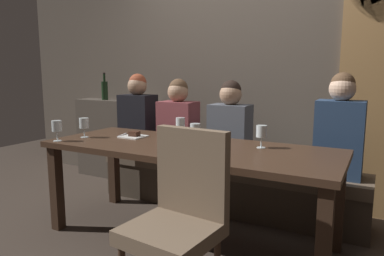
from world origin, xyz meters
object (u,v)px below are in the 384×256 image
diner_redhead (138,115)px  wine_bottle_dark_red (105,90)px  diner_bearded (178,121)px  diner_near_end (340,128)px  dessert_plate (134,136)px  diner_far_end (230,125)px  wine_glass_end_left (57,127)px  chair_near_side (180,210)px  wine_glass_far_right (195,130)px  wine_glass_center_back (261,132)px  banquette_bench (224,185)px  dining_table (188,157)px  wine_glass_near_left (84,124)px  wine_glass_near_right (180,123)px  fork_on_table (122,135)px

diner_redhead → wine_bottle_dark_red: 0.80m
diner_bearded → diner_near_end: 1.46m
diner_near_end → dessert_plate: (-1.54, -0.64, -0.09)m
diner_far_end → wine_glass_end_left: size_ratio=4.63×
chair_near_side → wine_glass_far_right: chair_near_side is taller
wine_glass_center_back → wine_glass_end_left: (-1.50, -0.52, 0.00)m
banquette_bench → diner_near_end: diner_near_end is taller
wine_glass_center_back → dining_table: bearing=-161.3°
chair_near_side → wine_bottle_dark_red: 2.74m
chair_near_side → diner_near_end: size_ratio=1.18×
chair_near_side → wine_glass_near_left: (-1.27, 0.60, 0.30)m
chair_near_side → wine_glass_near_right: size_ratio=5.98×
diner_far_end → fork_on_table: 0.97m
diner_bearded → wine_glass_center_back: (0.99, -0.51, 0.04)m
diner_far_end → wine_glass_center_back: diner_far_end is taller
banquette_bench → diner_redhead: (-1.00, 0.02, 0.61)m
chair_near_side → fork_on_table: 1.35m
chair_near_side → dessert_plate: size_ratio=5.16×
wine_bottle_dark_red → dining_table: bearing=-30.6°
diner_far_end → fork_on_table: size_ratio=4.47×
dining_table → wine_bottle_dark_red: wine_bottle_dark_red is taller
diner_far_end → wine_glass_near_left: size_ratio=4.63×
fork_on_table → wine_glass_end_left: bearing=-136.5°
diner_near_end → wine_glass_far_right: size_ratio=5.06×
diner_bearded → wine_glass_center_back: size_ratio=4.69×
chair_near_side → dessert_plate: chair_near_side is taller
diner_far_end → wine_glass_far_right: bearing=-90.0°
dining_table → diner_near_end: bearing=36.4°
chair_near_side → fork_on_table: chair_near_side is taller
diner_redhead → wine_glass_near_left: diner_redhead is taller
banquette_bench → diner_redhead: size_ratio=3.06×
dessert_plate → fork_on_table: (-0.14, 0.02, -0.01)m
wine_glass_center_back → wine_glass_near_left: (-1.43, -0.30, 0.00)m
chair_near_side → wine_glass_near_left: 1.44m
diner_bearded → chair_near_side: bearing=-59.1°
chair_near_side → diner_bearded: (-0.84, 1.40, 0.25)m
dining_table → fork_on_table: (-0.71, 0.10, 0.09)m
diner_far_end → dessert_plate: 0.88m
wine_glass_end_left → wine_glass_far_right: (1.04, 0.37, 0.00)m
wine_glass_end_left → wine_glass_near_left: (0.07, 0.22, 0.00)m
diner_bearded → fork_on_table: size_ratio=4.52×
chair_near_side → wine_glass_end_left: (-1.34, 0.38, 0.30)m
wine_glass_near_right → banquette_bench: bearing=62.3°
wine_glass_near_right → dessert_plate: wine_glass_near_right is taller
wine_glass_near_left → chair_near_side: bearing=-25.1°
diner_near_end → wine_glass_near_left: bearing=-156.0°
wine_glass_near_left → wine_bottle_dark_red: bearing=124.8°
chair_near_side → wine_glass_center_back: size_ratio=5.98×
wine_bottle_dark_red → wine_glass_far_right: 2.03m
chair_near_side → wine_bottle_dark_red: bearing=140.0°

